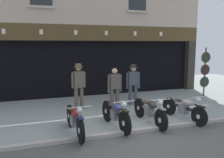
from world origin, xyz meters
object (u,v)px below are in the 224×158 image
advert_board_near (20,65)px  motorcycle_center_left (115,113)px  motorcycle_center_right (184,108)px  shopkeeper_center (115,87)px  salesman_right (133,82)px  tyre_sign_pole (205,70)px  motorcycle_left (75,119)px  motorcycle_center (150,110)px  salesman_left (79,84)px

advert_board_near → motorcycle_center_left: bearing=-60.9°
motorcycle_center_right → shopkeeper_center: shopkeeper_center is taller
salesman_right → tyre_sign_pole: tyre_sign_pole is taller
motorcycle_left → shopkeeper_center: bearing=-134.4°
motorcycle_center_left → motorcycle_center: bearing=175.9°
tyre_sign_pole → advert_board_near: bearing=165.2°
motorcycle_center_left → salesman_right: (1.64, 2.34, 0.49)m
motorcycle_left → shopkeeper_center: (1.90, 2.02, 0.43)m
salesman_left → shopkeeper_center: 1.35m
advert_board_near → motorcycle_left: bearing=-73.8°
advert_board_near → salesman_left: bearing=-48.7°
motorcycle_left → advert_board_near: 5.17m
motorcycle_center → advert_board_near: advert_board_near is taller
motorcycle_center_left → salesman_left: (-0.58, 2.39, 0.53)m
motorcycle_center_right → salesman_right: size_ratio=1.19×
motorcycle_center → tyre_sign_pole: 5.10m
motorcycle_center_left → motorcycle_left: bearing=2.3°
salesman_right → advert_board_near: bearing=-19.6°
motorcycle_center_left → advert_board_near: (-2.63, 4.73, 1.10)m
salesman_right → tyre_sign_pole: (3.78, 0.27, 0.33)m
motorcycle_left → salesman_right: 3.80m
motorcycle_left → tyre_sign_pole: tyre_sign_pole is taller
motorcycle_left → advert_board_near: (-1.41, 4.85, 1.11)m
motorcycle_center_right → tyre_sign_pole: tyre_sign_pole is taller
motorcycle_center → salesman_right: (0.52, 2.36, 0.49)m
motorcycle_center_right → salesman_right: 2.57m
tyre_sign_pole → motorcycle_center_right: bearing=-138.9°
motorcycle_center_left → motorcycle_center_right: 2.32m
motorcycle_left → tyre_sign_pole: (6.63, 2.72, 0.82)m
motorcycle_left → motorcycle_center_left: motorcycle_center_left is taller
salesman_left → shopkeeper_center: bearing=147.6°
motorcycle_left → motorcycle_center_left: 1.23m
motorcycle_center → salesman_left: (-1.69, 2.42, 0.54)m
salesman_left → advert_board_near: size_ratio=1.86×
shopkeeper_center → salesman_right: 1.05m
motorcycle_left → motorcycle_center_right: (3.55, 0.03, -0.02)m
motorcycle_center_left → motorcycle_center: (1.12, -0.02, -0.01)m
motorcycle_center → shopkeeper_center: (-0.44, 1.92, 0.43)m
motorcycle_center → motorcycle_center_right: motorcycle_center is taller
motorcycle_center_right → salesman_left: salesman_left is taller
salesman_left → tyre_sign_pole: (5.99, 0.21, 0.29)m
motorcycle_center → salesman_left: size_ratio=1.19×
motorcycle_left → salesman_right: bearing=-140.5°
motorcycle_left → motorcycle_center_left: (1.22, 0.11, 0.00)m
motorcycle_center → shopkeeper_center: shopkeeper_center is taller
motorcycle_center_right → salesman_left: size_ratio=1.13×
motorcycle_center_right → motorcycle_center: bearing=-9.9°
motorcycle_center_right → advert_board_near: bearing=-51.1°
motorcycle_center_right → salesman_right: salesman_right is taller
motorcycle_center → shopkeeper_center: bearing=-76.5°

